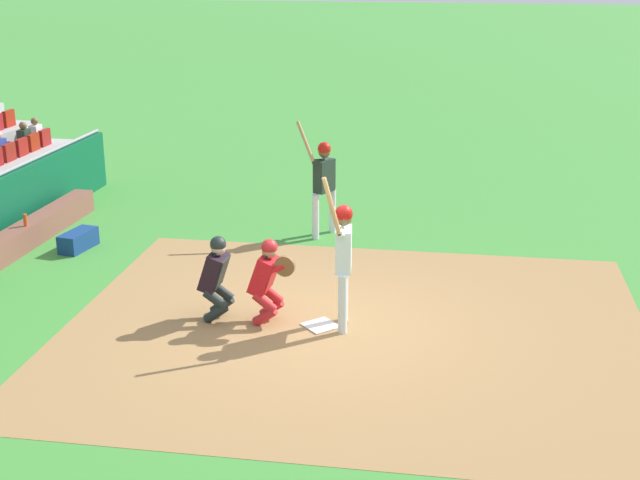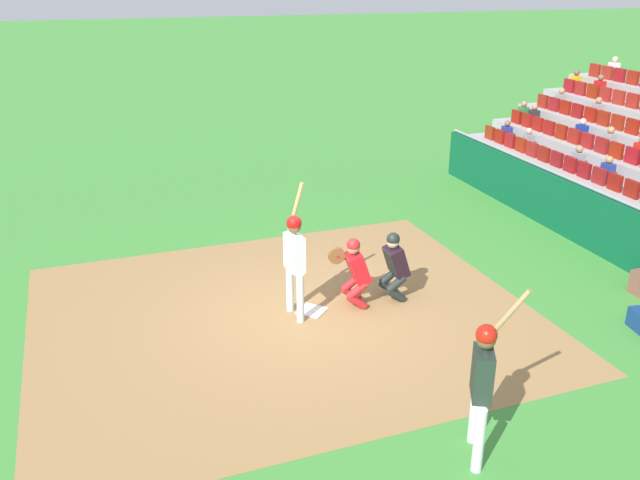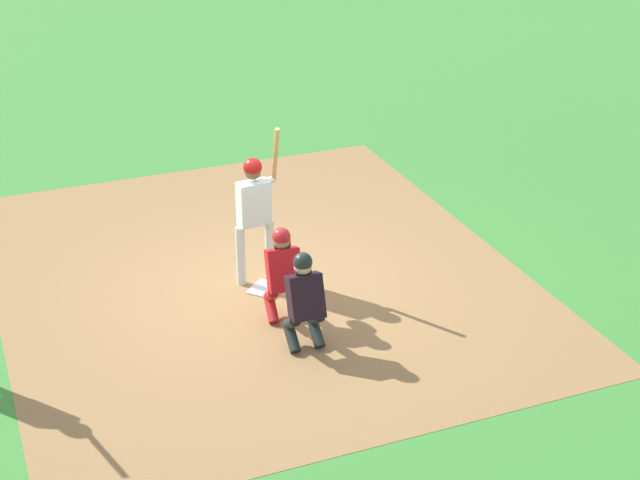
{
  "view_description": "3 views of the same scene",
  "coord_description": "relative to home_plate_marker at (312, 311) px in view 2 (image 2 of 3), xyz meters",
  "views": [
    {
      "loc": [
        11.46,
        2.25,
        5.24
      ],
      "look_at": [
        -0.14,
        -0.04,
        1.28
      ],
      "focal_mm": 49.09,
      "sensor_mm": 36.0,
      "label": 1
    },
    {
      "loc": [
        -9.92,
        3.16,
        5.56
      ],
      "look_at": [
        0.02,
        -0.16,
        1.32
      ],
      "focal_mm": 37.6,
      "sensor_mm": 36.0,
      "label": 2
    },
    {
      "loc": [
        -3.32,
        -11.29,
        6.53
      ],
      "look_at": [
        0.4,
        -1.05,
        1.19
      ],
      "focal_mm": 54.53,
      "sensor_mm": 36.0,
      "label": 3
    }
  ],
  "objects": [
    {
      "name": "home_plate_marker",
      "position": [
        0.0,
        0.0,
        0.0
      ],
      "size": [
        0.62,
        0.62,
        0.02
      ],
      "primitive_type": "cube",
      "rotation": [
        0.0,
        0.0,
        0.79
      ],
      "color": "white",
      "rests_on": "infield_dirt_patch"
    },
    {
      "name": "dugout_wall",
      "position": [
        0.0,
        -6.56,
        0.61
      ],
      "size": [
        13.83,
        0.24,
        1.31
      ],
      "color": "#0B5131",
      "rests_on": "ground_plane"
    },
    {
      "name": "ground_plane",
      "position": [
        0.0,
        0.0,
        -0.02
      ],
      "size": [
        160.0,
        160.0,
        0.0
      ],
      "primitive_type": "plane",
      "color": "#3E8936"
    },
    {
      "name": "home_plate_umpire",
      "position": [
        0.01,
        -1.55,
        0.69
      ],
      "size": [
        0.46,
        0.46,
        1.31
      ],
      "color": "black",
      "rests_on": "ground_plane"
    },
    {
      "name": "catcher_crouching",
      "position": [
        -0.01,
        -0.78,
        0.71
      ],
      "size": [
        0.49,
        0.72,
        1.3
      ],
      "color": "red",
      "rests_on": "ground_plane"
    },
    {
      "name": "on_deck_batter",
      "position": [
        -4.19,
        -0.77,
        1.12
      ],
      "size": [
        0.66,
        0.75,
        2.2
      ],
      "color": "silver",
      "rests_on": "ground_plane"
    },
    {
      "name": "batter_at_plate",
      "position": [
        -0.05,
        0.31,
        1.14
      ],
      "size": [
        0.61,
        0.4,
        2.3
      ],
      "color": "silver",
      "rests_on": "ground_plane"
    },
    {
      "name": "infield_dirt_patch",
      "position": [
        0.0,
        0.5,
        -0.01
      ],
      "size": [
        7.4,
        8.61,
        0.01
      ],
      "primitive_type": "cube",
      "rotation": [
        0.0,
        0.0,
        0.03
      ],
      "color": "#997346",
      "rests_on": "ground_plane"
    }
  ]
}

